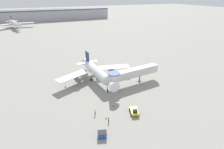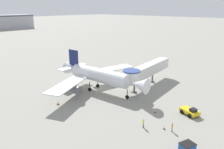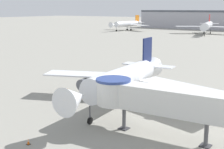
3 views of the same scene
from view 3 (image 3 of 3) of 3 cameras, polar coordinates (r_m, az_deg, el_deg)
name	(u,v)px [view 3 (image 3 of 3)]	position (r m, az deg, el deg)	size (l,w,h in m)	color
ground_plane	(132,106)	(45.97, 3.59, -5.73)	(800.00, 800.00, 0.00)	gray
main_airplane	(124,79)	(44.98, 2.13, -0.92)	(29.65, 24.78, 9.28)	silver
jet_bridge	(168,101)	(34.12, 10.18, -4.75)	(20.45, 4.94, 5.95)	silver
traffic_cone_near_nose	(28,142)	(34.55, -15.06, -11.79)	(0.38, 0.38, 0.64)	black
traffic_cone_port_wing	(68,91)	(53.09, -8.13, -2.94)	(0.51, 0.51, 0.84)	black
background_jet_red_tail	(207,26)	(178.64, 17.01, 8.52)	(34.38, 34.45, 10.51)	silver
background_jet_orange_tail	(127,24)	(200.00, 2.82, 9.23)	(30.49, 29.45, 9.51)	silver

